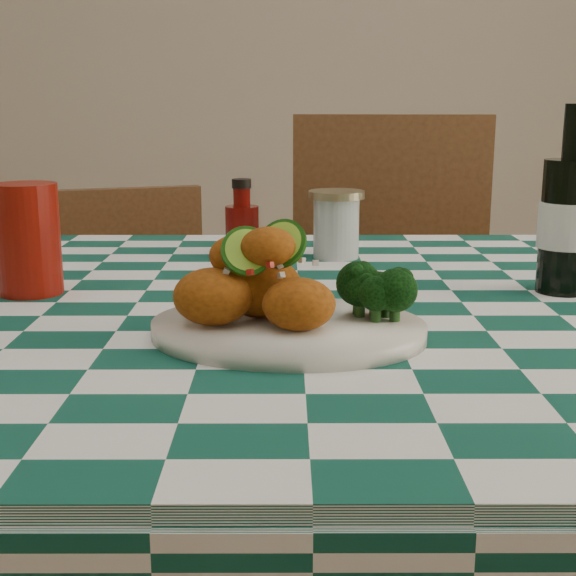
{
  "coord_description": "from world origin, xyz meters",
  "views": [
    {
      "loc": [
        -0.02,
        -0.98,
        1.03
      ],
      "look_at": [
        -0.01,
        -0.16,
        0.84
      ],
      "focal_mm": 50.0,
      "sensor_mm": 36.0,
      "label": 1
    }
  ],
  "objects_px": {
    "ketchup_bottle": "(242,216)",
    "beer_bottle": "(568,200)",
    "mason_jar": "(336,224)",
    "wooden_chair_right": "(393,351)",
    "red_tumbler": "(28,239)",
    "wooden_chair_left": "(138,382)",
    "fried_chicken_pile": "(269,275)",
    "plate": "(288,330)"
  },
  "relations": [
    {
      "from": "ketchup_bottle",
      "to": "beer_bottle",
      "type": "height_order",
      "value": "beer_bottle"
    },
    {
      "from": "mason_jar",
      "to": "wooden_chair_right",
      "type": "xyz_separation_m",
      "value": [
        0.15,
        0.39,
        -0.34
      ]
    },
    {
      "from": "red_tumbler",
      "to": "beer_bottle",
      "type": "relative_size",
      "value": 0.59
    },
    {
      "from": "wooden_chair_right",
      "to": "red_tumbler",
      "type": "bearing_deg",
      "value": -127.93
    },
    {
      "from": "mason_jar",
      "to": "wooden_chair_left",
      "type": "xyz_separation_m",
      "value": [
        -0.41,
        0.43,
        -0.42
      ]
    },
    {
      "from": "mason_jar",
      "to": "wooden_chair_right",
      "type": "height_order",
      "value": "wooden_chair_right"
    },
    {
      "from": "beer_bottle",
      "to": "fried_chicken_pile",
      "type": "bearing_deg",
      "value": -151.24
    },
    {
      "from": "ketchup_bottle",
      "to": "beer_bottle",
      "type": "bearing_deg",
      "value": -32.67
    },
    {
      "from": "fried_chicken_pile",
      "to": "beer_bottle",
      "type": "distance_m",
      "value": 0.44
    },
    {
      "from": "beer_bottle",
      "to": "plate",
      "type": "bearing_deg",
      "value": -149.9
    },
    {
      "from": "wooden_chair_right",
      "to": "mason_jar",
      "type": "bearing_deg",
      "value": -107.42
    },
    {
      "from": "plate",
      "to": "beer_bottle",
      "type": "bearing_deg",
      "value": 30.1
    },
    {
      "from": "plate",
      "to": "fried_chicken_pile",
      "type": "distance_m",
      "value": 0.06
    },
    {
      "from": "red_tumbler",
      "to": "wooden_chair_left",
      "type": "distance_m",
      "value": 0.81
    },
    {
      "from": "fried_chicken_pile",
      "to": "red_tumbler",
      "type": "bearing_deg",
      "value": 147.15
    },
    {
      "from": "red_tumbler",
      "to": "mason_jar",
      "type": "height_order",
      "value": "red_tumbler"
    },
    {
      "from": "beer_bottle",
      "to": "wooden_chair_right",
      "type": "xyz_separation_m",
      "value": [
        -0.13,
        0.63,
        -0.41
      ]
    },
    {
      "from": "wooden_chair_left",
      "to": "fried_chicken_pile",
      "type": "bearing_deg",
      "value": -89.29
    },
    {
      "from": "fried_chicken_pile",
      "to": "wooden_chair_left",
      "type": "height_order",
      "value": "fried_chicken_pile"
    },
    {
      "from": "wooden_chair_left",
      "to": "wooden_chair_right",
      "type": "height_order",
      "value": "wooden_chair_right"
    },
    {
      "from": "fried_chicken_pile",
      "to": "beer_bottle",
      "type": "height_order",
      "value": "beer_bottle"
    },
    {
      "from": "mason_jar",
      "to": "beer_bottle",
      "type": "height_order",
      "value": "beer_bottle"
    },
    {
      "from": "red_tumbler",
      "to": "wooden_chair_right",
      "type": "height_order",
      "value": "wooden_chair_right"
    },
    {
      "from": "mason_jar",
      "to": "wooden_chair_right",
      "type": "distance_m",
      "value": 0.54
    },
    {
      "from": "wooden_chair_right",
      "to": "fried_chicken_pile",
      "type": "bearing_deg",
      "value": -102.86
    },
    {
      "from": "wooden_chair_left",
      "to": "beer_bottle",
      "type": "bearing_deg",
      "value": -62.66
    },
    {
      "from": "fried_chicken_pile",
      "to": "beer_bottle",
      "type": "bearing_deg",
      "value": 28.76
    },
    {
      "from": "fried_chicken_pile",
      "to": "wooden_chair_right",
      "type": "relative_size",
      "value": 0.16
    },
    {
      "from": "ketchup_bottle",
      "to": "mason_jar",
      "type": "height_order",
      "value": "ketchup_bottle"
    },
    {
      "from": "plate",
      "to": "mason_jar",
      "type": "bearing_deg",
      "value": 80.12
    },
    {
      "from": "fried_chicken_pile",
      "to": "wooden_chair_right",
      "type": "xyz_separation_m",
      "value": [
        0.25,
        0.85,
        -0.35
      ]
    },
    {
      "from": "mason_jar",
      "to": "beer_bottle",
      "type": "xyz_separation_m",
      "value": [
        0.29,
        -0.24,
        0.07
      ]
    },
    {
      "from": "plate",
      "to": "wooden_chair_right",
      "type": "xyz_separation_m",
      "value": [
        0.23,
        0.85,
        -0.29
      ]
    },
    {
      "from": "fried_chicken_pile",
      "to": "wooden_chair_left",
      "type": "distance_m",
      "value": 1.03
    },
    {
      "from": "fried_chicken_pile",
      "to": "ketchup_bottle",
      "type": "relative_size",
      "value": 1.28
    },
    {
      "from": "mason_jar",
      "to": "beer_bottle",
      "type": "distance_m",
      "value": 0.38
    },
    {
      "from": "red_tumbler",
      "to": "beer_bottle",
      "type": "height_order",
      "value": "beer_bottle"
    },
    {
      "from": "fried_chicken_pile",
      "to": "ketchup_bottle",
      "type": "distance_m",
      "value": 0.5
    },
    {
      "from": "red_tumbler",
      "to": "wooden_chair_left",
      "type": "bearing_deg",
      "value": 89.73
    },
    {
      "from": "ketchup_bottle",
      "to": "red_tumbler",
      "type": "bearing_deg",
      "value": -132.41
    },
    {
      "from": "red_tumbler",
      "to": "mason_jar",
      "type": "bearing_deg",
      "value": 30.61
    },
    {
      "from": "red_tumbler",
      "to": "beer_bottle",
      "type": "xyz_separation_m",
      "value": [
        0.7,
        0.01,
        0.05
      ]
    }
  ]
}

